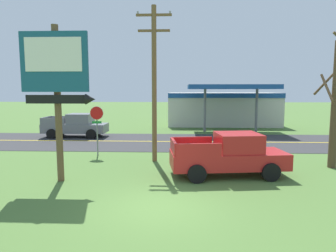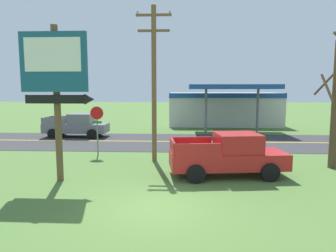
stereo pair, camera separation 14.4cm
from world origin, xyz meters
TOP-DOWN VIEW (x-y plane):
  - ground_plane at (0.00, 0.00)m, footprint 180.00×180.00m
  - road_asphalt at (0.00, 13.00)m, footprint 140.00×8.00m
  - road_centre_line at (0.00, 13.00)m, footprint 126.00×0.20m
  - motel_sign at (-4.36, 2.70)m, footprint 3.05×0.54m
  - stop_sign at (-4.24, 8.01)m, footprint 0.80×0.08m
  - utility_pole at (-0.68, 6.67)m, footprint 1.89×0.26m
  - bare_tree at (8.44, 5.66)m, footprint 1.80×1.83m
  - gas_station at (5.40, 24.48)m, footprint 12.00×11.50m
  - pickup_red_parked_on_lawn at (2.98, 3.95)m, footprint 5.41×2.73m
  - pickup_grey_on_road at (-7.99, 15.00)m, footprint 5.20×2.24m

SIDE VIEW (x-z plane):
  - ground_plane at x=0.00m, z-range 0.00..0.00m
  - road_asphalt at x=0.00m, z-range 0.00..0.02m
  - road_centre_line at x=0.00m, z-range 0.02..0.03m
  - pickup_red_parked_on_lawn at x=2.98m, z-range -0.02..1.94m
  - pickup_grey_on_road at x=-7.99m, z-range -0.02..1.94m
  - gas_station at x=5.40m, z-range -0.26..4.14m
  - stop_sign at x=-4.24m, z-range 0.55..3.50m
  - bare_tree at x=8.44m, z-range 0.04..6.61m
  - motel_sign at x=-4.36m, z-range 1.15..7.72m
  - utility_pole at x=-0.68m, z-range 0.29..8.61m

